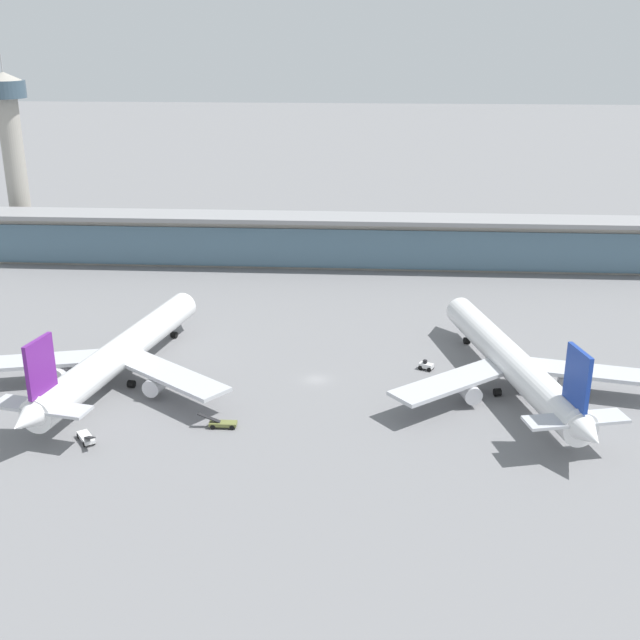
{
  "coord_description": "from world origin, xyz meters",
  "views": [
    {
      "loc": [
        10.0,
        -143.87,
        65.78
      ],
      "look_at": [
        0.0,
        11.42,
        8.38
      ],
      "focal_mm": 44.91,
      "sensor_mm": 36.0,
      "label": 1
    }
  ],
  "objects_px": {
    "airliner_centre_stand": "(513,363)",
    "service_truck_under_wing_white": "(426,366)",
    "service_truck_near_nose_white": "(86,438)",
    "airliner_left_stand": "(118,355)",
    "service_truck_mid_apron_olive": "(222,423)",
    "control_tower": "(12,146)"
  },
  "relations": [
    {
      "from": "airliner_centre_stand",
      "to": "service_truck_under_wing_white",
      "type": "height_order",
      "value": "airliner_centre_stand"
    },
    {
      "from": "airliner_centre_stand",
      "to": "service_truck_near_nose_white",
      "type": "distance_m",
      "value": 78.62
    },
    {
      "from": "airliner_centre_stand",
      "to": "service_truck_near_nose_white",
      "type": "bearing_deg",
      "value": -161.41
    },
    {
      "from": "airliner_left_stand",
      "to": "service_truck_mid_apron_olive",
      "type": "distance_m",
      "value": 29.62
    },
    {
      "from": "service_truck_near_nose_white",
      "to": "control_tower",
      "type": "distance_m",
      "value": 138.35
    },
    {
      "from": "airliner_left_stand",
      "to": "service_truck_near_nose_white",
      "type": "xyz_separation_m",
      "value": [
        1.53,
        -24.11,
        -4.93
      ]
    },
    {
      "from": "service_truck_near_nose_white",
      "to": "airliner_left_stand",
      "type": "bearing_deg",
      "value": 93.63
    },
    {
      "from": "airliner_centre_stand",
      "to": "service_truck_mid_apron_olive",
      "type": "xyz_separation_m",
      "value": [
        -52.57,
        -18.47,
        -4.93
      ]
    },
    {
      "from": "airliner_centre_stand",
      "to": "service_truck_under_wing_white",
      "type": "relative_size",
      "value": 20.36
    },
    {
      "from": "airliner_centre_stand",
      "to": "service_truck_mid_apron_olive",
      "type": "distance_m",
      "value": 55.93
    },
    {
      "from": "service_truck_mid_apron_olive",
      "to": "service_truck_near_nose_white",
      "type": "bearing_deg",
      "value": -163.28
    },
    {
      "from": "airliner_centre_stand",
      "to": "service_truck_mid_apron_olive",
      "type": "height_order",
      "value": "airliner_centre_stand"
    },
    {
      "from": "service_truck_under_wing_white",
      "to": "service_truck_mid_apron_olive",
      "type": "bearing_deg",
      "value": -143.47
    },
    {
      "from": "service_truck_mid_apron_olive",
      "to": "control_tower",
      "type": "height_order",
      "value": "control_tower"
    },
    {
      "from": "airliner_left_stand",
      "to": "control_tower",
      "type": "relative_size",
      "value": 1.17
    },
    {
      "from": "service_truck_under_wing_white",
      "to": "control_tower",
      "type": "distance_m",
      "value": 150.83
    },
    {
      "from": "airliner_left_stand",
      "to": "airliner_centre_stand",
      "type": "height_order",
      "value": "same"
    },
    {
      "from": "airliner_centre_stand",
      "to": "service_truck_under_wing_white",
      "type": "distance_m",
      "value": 18.6
    },
    {
      "from": "service_truck_near_nose_white",
      "to": "control_tower",
      "type": "relative_size",
      "value": 0.11
    },
    {
      "from": "control_tower",
      "to": "service_truck_mid_apron_olive",
      "type": "bearing_deg",
      "value": -53.95
    },
    {
      "from": "service_truck_near_nose_white",
      "to": "service_truck_mid_apron_olive",
      "type": "distance_m",
      "value": 22.76
    },
    {
      "from": "airliner_left_stand",
      "to": "service_truck_near_nose_white",
      "type": "distance_m",
      "value": 24.66
    }
  ]
}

